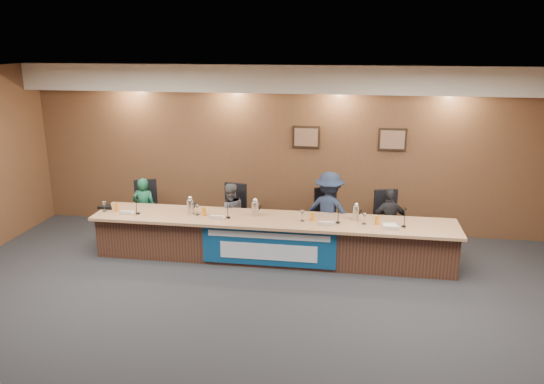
{
  "coord_description": "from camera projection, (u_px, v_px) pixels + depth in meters",
  "views": [
    {
      "loc": [
        1.32,
        -5.93,
        3.63
      ],
      "look_at": [
        -0.01,
        2.41,
        1.19
      ],
      "focal_mm": 35.0,
      "sensor_mm": 36.0,
      "label": 1
    }
  ],
  "objects": [
    {
      "name": "panelist_c",
      "position": [
        329.0,
        212.0,
        9.32
      ],
      "size": [
        1.04,
        0.77,
        1.43
      ],
      "primitive_type": "imported",
      "rotation": [
        0.0,
        0.0,
        2.86
      ],
      "color": "#19233A",
      "rests_on": "floor"
    },
    {
      "name": "soffit",
      "position": [
        284.0,
        78.0,
        9.57
      ],
      "size": [
        10.0,
        0.5,
        0.5
      ],
      "primitive_type": "cube",
      "color": "beige",
      "rests_on": "wall_back"
    },
    {
      "name": "juice_glass_c",
      "position": [
        313.0,
        217.0,
        8.71
      ],
      "size": [
        0.06,
        0.06,
        0.15
      ],
      "primitive_type": "cylinder",
      "color": "orange",
      "rests_on": "dais_top"
    },
    {
      "name": "nameplate_b",
      "position": [
        217.0,
        217.0,
        8.78
      ],
      "size": [
        0.24,
        0.08,
        0.1
      ],
      "primitive_type": "cube",
      "rotation": [
        0.31,
        0.0,
        0.0
      ],
      "color": "white",
      "rests_on": "dais_top"
    },
    {
      "name": "juice_glass_d",
      "position": [
        377.0,
        220.0,
        8.54
      ],
      "size": [
        0.06,
        0.06,
        0.15
      ],
      "primitive_type": "cylinder",
      "color": "orange",
      "rests_on": "dais_top"
    },
    {
      "name": "carafe_mid",
      "position": [
        255.0,
        209.0,
        8.96
      ],
      "size": [
        0.13,
        0.13,
        0.24
      ],
      "primitive_type": "cylinder",
      "color": "silver",
      "rests_on": "dais_top"
    },
    {
      "name": "nameplate_c",
      "position": [
        326.0,
        223.0,
        8.48
      ],
      "size": [
        0.24,
        0.08,
        0.1
      ],
      "primitive_type": "cube",
      "rotation": [
        0.31,
        0.0,
        0.0
      ],
      "color": "white",
      "rests_on": "dais_top"
    },
    {
      "name": "water_glass_b",
      "position": [
        197.0,
        210.0,
        9.0
      ],
      "size": [
        0.08,
        0.08,
        0.18
      ],
      "primitive_type": "cylinder",
      "color": "silver",
      "rests_on": "dais_top"
    },
    {
      "name": "banner_text_lower",
      "position": [
        268.0,
        252.0,
        8.62
      ],
      "size": [
        1.6,
        0.01,
        0.28
      ],
      "primitive_type": "cube",
      "color": "silver",
      "rests_on": "banner"
    },
    {
      "name": "wall_photo_right",
      "position": [
        392.0,
        139.0,
        9.79
      ],
      "size": [
        0.52,
        0.04,
        0.42
      ],
      "primitive_type": "cube",
      "color": "black",
      "rests_on": "wall_back"
    },
    {
      "name": "panelist_b",
      "position": [
        230.0,
        214.0,
        9.63
      ],
      "size": [
        0.68,
        0.62,
        1.15
      ],
      "primitive_type": "imported",
      "rotation": [
        0.0,
        0.0,
        3.53
      ],
      "color": "#4D4C52",
      "rests_on": "floor"
    },
    {
      "name": "ceiling",
      "position": [
        239.0,
        79.0,
        5.95
      ],
      "size": [
        10.0,
        8.0,
        0.04
      ],
      "primitive_type": "cube",
      "color": "silver",
      "rests_on": "wall_back"
    },
    {
      "name": "banner",
      "position": [
        268.0,
        247.0,
        8.61
      ],
      "size": [
        2.2,
        0.02,
        0.65
      ],
      "primitive_type": "cube",
      "color": "navy",
      "rests_on": "dais_body"
    },
    {
      "name": "panelist_a",
      "position": [
        144.0,
        209.0,
        9.87
      ],
      "size": [
        0.46,
        0.33,
        1.19
      ],
      "primitive_type": "imported",
      "rotation": [
        0.0,
        0.0,
        3.24
      ],
      "color": "#145034",
      "rests_on": "floor"
    },
    {
      "name": "dais_top",
      "position": [
        272.0,
        220.0,
        8.86
      ],
      "size": [
        6.1,
        0.95,
        0.05
      ],
      "primitive_type": "cube",
      "color": "#AC7A54",
      "rests_on": "dais_body"
    },
    {
      "name": "water_glass_c",
      "position": [
        302.0,
        216.0,
        8.7
      ],
      "size": [
        0.08,
        0.08,
        0.18
      ],
      "primitive_type": "cylinder",
      "color": "silver",
      "rests_on": "dais_top"
    },
    {
      "name": "nameplate_d",
      "position": [
        392.0,
        228.0,
        8.28
      ],
      "size": [
        0.24,
        0.08,
        0.1
      ],
      "primitive_type": "cube",
      "rotation": [
        0.31,
        0.0,
        0.0
      ],
      "color": "white",
      "rests_on": "dais_top"
    },
    {
      "name": "floor",
      "position": [
        243.0,
        332.0,
        6.83
      ],
      "size": [
        10.0,
        10.0,
        0.0
      ],
      "primitive_type": "plane",
      "color": "#232326",
      "rests_on": "ground"
    },
    {
      "name": "wall_photo_left",
      "position": [
        306.0,
        137.0,
        10.03
      ],
      "size": [
        0.52,
        0.04,
        0.42
      ],
      "primitive_type": "cube",
      "color": "black",
      "rests_on": "wall_back"
    },
    {
      "name": "wall_back",
      "position": [
        285.0,
        149.0,
        10.19
      ],
      "size": [
        10.0,
        0.04,
        3.2
      ],
      "primitive_type": "cube",
      "color": "brown",
      "rests_on": "floor"
    },
    {
      "name": "microphone_c",
      "position": [
        338.0,
        222.0,
        8.63
      ],
      "size": [
        0.07,
        0.07,
        0.02
      ],
      "primitive_type": "cylinder",
      "color": "black",
      "rests_on": "dais_top"
    },
    {
      "name": "nameplate_a",
      "position": [
        125.0,
        213.0,
        9.01
      ],
      "size": [
        0.24,
        0.08,
        0.1
      ],
      "primitive_type": "cube",
      "rotation": [
        0.31,
        0.0,
        0.0
      ],
      "color": "white",
      "rests_on": "dais_top"
    },
    {
      "name": "juice_glass_a",
      "position": [
        117.0,
        208.0,
        9.18
      ],
      "size": [
        0.06,
        0.06,
        0.15
      ],
      "primitive_type": "cylinder",
      "color": "orange",
      "rests_on": "dais_top"
    },
    {
      "name": "office_chair_c",
      "position": [
        329.0,
        222.0,
        9.48
      ],
      "size": [
        0.63,
        0.63,
        0.08
      ],
      "primitive_type": "cube",
      "rotation": [
        0.0,
        0.0,
        0.42
      ],
      "color": "black",
      "rests_on": "floor"
    },
    {
      "name": "water_glass_d",
      "position": [
        364.0,
        219.0,
        8.56
      ],
      "size": [
        0.08,
        0.08,
        0.18
      ],
      "primitive_type": "cylinder",
      "color": "silver",
      "rests_on": "dais_top"
    },
    {
      "name": "juice_glass_b",
      "position": [
        204.0,
        212.0,
        8.97
      ],
      "size": [
        0.06,
        0.06,
        0.15
      ],
      "primitive_type": "cylinder",
      "color": "orange",
      "rests_on": "dais_top"
    },
    {
      "name": "office_chair_d",
      "position": [
        388.0,
        225.0,
        9.32
      ],
      "size": [
        0.59,
        0.59,
        0.08
      ],
      "primitive_type": "cube",
      "rotation": [
        0.0,
        0.0,
        0.28
      ],
      "color": "black",
      "rests_on": "floor"
    },
    {
      "name": "office_chair_b",
      "position": [
        231.0,
        217.0,
        9.75
      ],
      "size": [
        0.56,
        0.56,
        0.08
      ],
      "primitive_type": "cube",
      "rotation": [
        0.0,
        0.0,
        -0.18
      ],
      "color": "black",
      "rests_on": "floor"
    },
    {
      "name": "microphone_b",
      "position": [
        228.0,
        217.0,
        8.88
      ],
      "size": [
        0.07,
        0.07,
        0.02
      ],
      "primitive_type": "cylinder",
      "color": "black",
      "rests_on": "dais_top"
    },
    {
      "name": "banner_text_upper",
      "position": [
        268.0,
        236.0,
        8.54
      ],
      "size": [
        2.0,
        0.01,
        0.1
      ],
      "primitive_type": "cube",
      "color": "silver",
      "rests_on": "banner"
    },
    {
      "name": "microphone_d",
      "position": [
        404.0,
        226.0,
        8.46
      ],
      "size": [
        0.07,
        0.07,
        0.02
      ],
      "primitive_type": "cylinder",
      "color": "black",
      "rests_on": "dais_top"
    },
    {
      "name": "office_chair_a",
      "position": [
        147.0,
        213.0,
        9.99
      ],
      "size": [
        0.62,
        0.62,
        0.08
      ],
      "primitive_type": "cube",
      "rotation": [
        0.0,
        0.0,
        0.37
      ],
      "color": "black",
      "rests_on": "floor"
    },
    {
      "name": "carafe_left",
      "position": [
        191.0,
        207.0,
        9.03
      ],
      "size": [
        0.12,
        0.12,
        0.26
      ],
      "primitive_type": "cylinder",
      "color": "silver",
      "rests_on": "dais_top"
    },
    {
      "name": "microphone_a",
      "position": [
        138.0,
        213.0,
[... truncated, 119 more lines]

